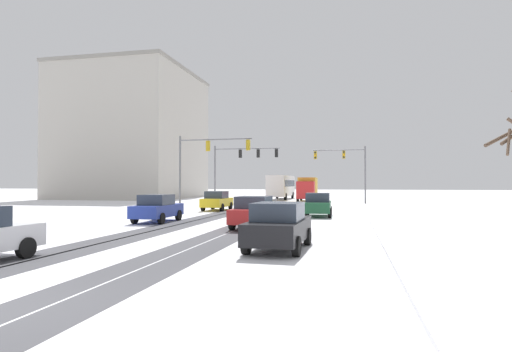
% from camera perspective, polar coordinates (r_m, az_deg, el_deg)
% --- Properties ---
extents(wheel_track_left_lane, '(1.11, 36.27, 0.01)m').
position_cam_1_polar(wheel_track_left_lane, '(23.42, 0.46, -6.56)').
color(wheel_track_left_lane, '#4C4C51').
rests_on(wheel_track_left_lane, ground).
extents(wheel_track_right_lane, '(0.94, 36.27, 0.01)m').
position_cam_1_polar(wheel_track_right_lane, '(23.68, -2.16, -6.50)').
color(wheel_track_right_lane, '#4C4C51').
rests_on(wheel_track_right_lane, ground).
extents(wheel_track_center, '(1.18, 36.27, 0.01)m').
position_cam_1_polar(wheel_track_center, '(24.51, -8.43, -6.30)').
color(wheel_track_center, '#4C4C51').
rests_on(wheel_track_center, ground).
extents(wheel_track_oncoming, '(1.14, 36.27, 0.01)m').
position_cam_1_polar(wheel_track_oncoming, '(24.90, -10.66, -6.22)').
color(wheel_track_oncoming, '#4C4C51').
rests_on(wheel_track_oncoming, ground).
extents(sidewalk_kerb_right, '(4.00, 36.27, 0.12)m').
position_cam_1_polar(sidewalk_kerb_right, '(21.50, 20.93, -6.85)').
color(sidewalk_kerb_right, white).
rests_on(sidewalk_kerb_right, ground).
extents(traffic_signal_far_right, '(6.00, 0.52, 6.50)m').
position_cam_1_polar(traffic_signal_far_right, '(49.41, 12.09, 1.77)').
color(traffic_signal_far_right, slate).
rests_on(traffic_signal_far_right, ground).
extents(traffic_signal_far_left, '(7.48, 0.48, 6.50)m').
position_cam_1_polar(traffic_signal_far_left, '(46.80, -2.07, 2.14)').
color(traffic_signal_far_left, slate).
rests_on(traffic_signal_far_left, ground).
extents(traffic_signal_near_left, '(6.71, 0.52, 6.50)m').
position_cam_1_polar(traffic_signal_near_left, '(37.41, -6.92, 2.68)').
color(traffic_signal_near_left, slate).
rests_on(traffic_signal_near_left, ground).
extents(car_yellow_cab_lead, '(1.84, 4.10, 1.62)m').
position_cam_1_polar(car_yellow_cab_lead, '(35.97, -5.27, -3.32)').
color(car_yellow_cab_lead, yellow).
rests_on(car_yellow_cab_lead, ground).
extents(car_dark_green_second, '(1.91, 4.14, 1.62)m').
position_cam_1_polar(car_dark_green_second, '(29.42, 8.34, -3.83)').
color(car_dark_green_second, '#194C2D').
rests_on(car_dark_green_second, ground).
extents(car_blue_third, '(1.91, 4.14, 1.62)m').
position_cam_1_polar(car_blue_third, '(25.65, -13.15, -4.23)').
color(car_blue_third, '#233899').
rests_on(car_blue_third, ground).
extents(car_red_fourth, '(1.91, 4.14, 1.62)m').
position_cam_1_polar(car_red_fourth, '(21.69, -0.23, -4.85)').
color(car_red_fourth, red).
rests_on(car_red_fourth, ground).
extents(car_black_fifth, '(1.95, 4.16, 1.62)m').
position_cam_1_polar(car_black_fifth, '(14.65, 3.08, -6.71)').
color(car_black_fifth, black).
rests_on(car_black_fifth, ground).
extents(bus_oncoming, '(2.68, 11.00, 3.38)m').
position_cam_1_polar(bus_oncoming, '(61.26, 3.43, -1.26)').
color(bus_oncoming, silver).
rests_on(bus_oncoming, ground).
extents(box_truck_delivery, '(2.42, 7.44, 3.02)m').
position_cam_1_polar(box_truck_delivery, '(54.33, 6.93, -1.67)').
color(box_truck_delivery, red).
rests_on(box_truck_delivery, ground).
extents(office_building_far_left_block, '(18.46, 20.10, 19.80)m').
position_cam_1_polar(office_building_far_left_block, '(69.74, -16.23, 5.32)').
color(office_building_far_left_block, '#B2ADA3').
rests_on(office_building_far_left_block, ground).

